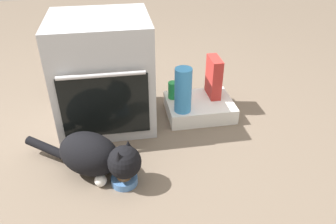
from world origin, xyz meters
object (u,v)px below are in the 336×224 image
(food_bowl, at_px, (124,179))
(soda_can, at_px, (173,90))
(pantry_cabinet, at_px, (199,107))
(cereal_box, at_px, (214,77))
(water_bottle, at_px, (183,90))
(oven, at_px, (104,73))
(cat, at_px, (96,156))

(food_bowl, relative_size, soda_can, 1.16)
(pantry_cabinet, bearing_deg, cereal_box, 31.11)
(cereal_box, bearing_deg, pantry_cabinet, -148.89)
(soda_can, distance_m, water_bottle, 0.20)
(soda_can, relative_size, cereal_box, 0.43)
(water_bottle, bearing_deg, pantry_cabinet, 35.56)
(oven, relative_size, cereal_box, 2.52)
(water_bottle, xyz_separation_m, cereal_box, (0.25, 0.17, -0.01))
(soda_can, bearing_deg, food_bowl, -119.60)
(cat, relative_size, cereal_box, 2.31)
(cat, bearing_deg, cereal_box, 68.80)
(food_bowl, distance_m, water_bottle, 0.69)
(food_bowl, height_order, cat, cat)
(cat, bearing_deg, soda_can, 81.48)
(oven, bearing_deg, pantry_cabinet, -2.74)
(oven, height_order, cat, oven)
(cat, bearing_deg, food_bowl, 0.00)
(soda_can, bearing_deg, pantry_cabinet, -22.40)
(oven, bearing_deg, cereal_box, 2.78)
(food_bowl, bearing_deg, cat, 146.77)
(oven, height_order, cereal_box, oven)
(water_bottle, bearing_deg, soda_can, 100.89)
(soda_can, bearing_deg, oven, -174.67)
(oven, distance_m, soda_can, 0.49)
(oven, relative_size, water_bottle, 2.35)
(food_bowl, relative_size, cat, 0.22)
(pantry_cabinet, distance_m, cereal_box, 0.23)
(pantry_cabinet, bearing_deg, cat, -143.77)
(pantry_cabinet, height_order, soda_can, soda_can)
(water_bottle, height_order, cereal_box, water_bottle)
(oven, xyz_separation_m, food_bowl, (0.07, -0.63, -0.33))
(oven, relative_size, food_bowl, 5.05)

